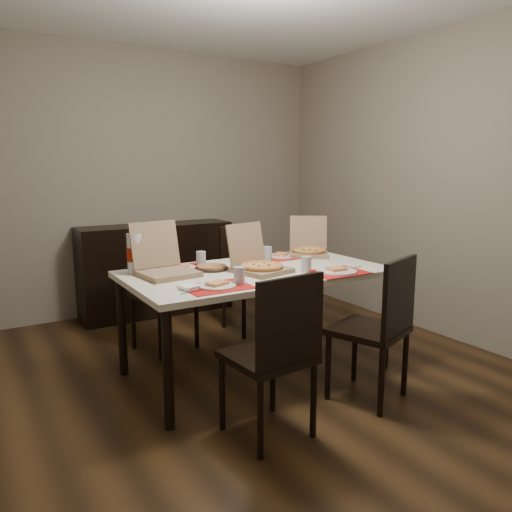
# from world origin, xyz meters

# --- Properties ---
(ground) EXTENTS (3.80, 4.00, 0.02)m
(ground) POSITION_xyz_m (0.00, 0.00, -0.01)
(ground) COLOR #3B2612
(ground) RESTS_ON ground
(room_walls) EXTENTS (3.84, 4.02, 2.62)m
(room_walls) POSITION_xyz_m (0.00, 0.43, 1.73)
(room_walls) COLOR gray
(room_walls) RESTS_ON ground
(sideboard) EXTENTS (1.50, 0.40, 0.90)m
(sideboard) POSITION_xyz_m (0.00, 1.78, 0.45)
(sideboard) COLOR black
(sideboard) RESTS_ON ground
(dining_table) EXTENTS (1.80, 1.00, 0.75)m
(dining_table) POSITION_xyz_m (0.10, 0.02, 0.68)
(dining_table) COLOR beige
(dining_table) RESTS_ON ground
(chair_near_left) EXTENTS (0.45, 0.45, 0.93)m
(chair_near_left) POSITION_xyz_m (-0.29, -0.82, 0.51)
(chair_near_left) COLOR black
(chair_near_left) RESTS_ON ground
(chair_near_right) EXTENTS (0.54, 0.54, 0.93)m
(chair_near_right) POSITION_xyz_m (0.51, -0.77, 0.51)
(chair_near_right) COLOR black
(chair_near_right) RESTS_ON ground
(chair_far_left) EXTENTS (0.52, 0.52, 0.93)m
(chair_far_left) POSITION_xyz_m (-0.32, 0.86, 0.51)
(chair_far_left) COLOR black
(chair_far_left) RESTS_ON ground
(chair_far_right) EXTENTS (0.42, 0.42, 0.93)m
(chair_far_right) POSITION_xyz_m (0.54, 0.91, 0.51)
(chair_far_right) COLOR black
(chair_far_right) RESTS_ON ground
(setting_near_left) EXTENTS (0.46, 0.30, 0.11)m
(setting_near_left) POSITION_xyz_m (-0.34, -0.29, 0.77)
(setting_near_left) COLOR red
(setting_near_left) RESTS_ON dining_table
(setting_near_right) EXTENTS (0.50, 0.30, 0.11)m
(setting_near_right) POSITION_xyz_m (0.48, -0.31, 0.77)
(setting_near_right) COLOR red
(setting_near_right) RESTS_ON dining_table
(setting_far_left) EXTENTS (0.46, 0.30, 0.11)m
(setting_far_left) POSITION_xyz_m (-0.32, 0.33, 0.77)
(setting_far_left) COLOR red
(setting_far_left) RESTS_ON dining_table
(setting_far_right) EXTENTS (0.50, 0.30, 0.11)m
(setting_far_right) POSITION_xyz_m (0.47, 0.31, 0.77)
(setting_far_right) COLOR red
(setting_far_right) RESTS_ON dining_table
(napkin_loose) EXTENTS (0.16, 0.16, 0.02)m
(napkin_loose) POSITION_xyz_m (0.12, -0.09, 0.76)
(napkin_loose) COLOR white
(napkin_loose) RESTS_ON dining_table
(pizza_box_center) EXTENTS (0.40, 0.42, 0.33)m
(pizza_box_center) POSITION_xyz_m (0.08, -0.05, 0.80)
(pizza_box_center) COLOR #856A4C
(pizza_box_center) RESTS_ON dining_table
(pizza_box_right) EXTENTS (0.45, 0.45, 0.31)m
(pizza_box_right) POSITION_xyz_m (0.77, 0.30, 0.80)
(pizza_box_right) COLOR #856A4C
(pizza_box_right) RESTS_ON dining_table
(pizza_box_left) EXTENTS (0.39, 0.42, 0.35)m
(pizza_box_left) POSITION_xyz_m (-0.51, 0.20, 0.81)
(pizza_box_left) COLOR #856A4C
(pizza_box_left) RESTS_ON dining_table
(faina_plate) EXTENTS (0.24, 0.24, 0.03)m
(faina_plate) POSITION_xyz_m (-0.16, 0.19, 0.76)
(faina_plate) COLOR black
(faina_plate) RESTS_ON dining_table
(dip_bowl) EXTENTS (0.16, 0.16, 0.03)m
(dip_bowl) POSITION_xyz_m (0.23, 0.22, 0.77)
(dip_bowl) COLOR white
(dip_bowl) RESTS_ON dining_table
(soda_bottle) EXTENTS (0.11, 0.11, 0.32)m
(soda_bottle) POSITION_xyz_m (-0.66, 0.36, 0.89)
(soda_bottle) COLOR silver
(soda_bottle) RESTS_ON dining_table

